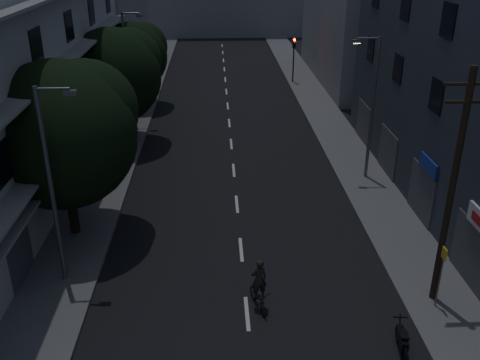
{
  "coord_description": "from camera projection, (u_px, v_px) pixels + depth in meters",
  "views": [
    {
      "loc": [
        -1.03,
        -9.61,
        12.88
      ],
      "look_at": [
        0.0,
        12.0,
        3.0
      ],
      "focal_mm": 40.0,
      "sensor_mm": 36.0,
      "label": 1
    }
  ],
  "objects": [
    {
      "name": "ground",
      "position": [
        231.0,
        141.0,
        36.84
      ],
      "size": [
        160.0,
        160.0,
        0.0
      ],
      "primitive_type": "plane",
      "color": "black",
      "rests_on": "ground"
    },
    {
      "name": "sidewalk_left",
      "position": [
        121.0,
        142.0,
        36.48
      ],
      "size": [
        3.0,
        90.0,
        0.15
      ],
      "primitive_type": "cube",
      "color": "#565659",
      "rests_on": "ground"
    },
    {
      "name": "sidewalk_right",
      "position": [
        339.0,
        139.0,
        37.13
      ],
      "size": [
        3.0,
        90.0,
        0.15
      ],
      "primitive_type": "cube",
      "color": "#565659",
      "rests_on": "ground"
    },
    {
      "name": "lane_markings",
      "position": [
        228.0,
        114.0,
        42.51
      ],
      "size": [
        0.15,
        60.5,
        0.01
      ],
      "color": "beige",
      "rests_on": "ground"
    },
    {
      "name": "building_far_right",
      "position": [
        352.0,
        11.0,
        50.1
      ],
      "size": [
        6.0,
        20.0,
        13.0
      ],
      "primitive_type": "cube",
      "color": "slate",
      "rests_on": "ground"
    },
    {
      "name": "tree_near",
      "position": [
        63.0,
        129.0,
        23.25
      ],
      "size": [
        6.59,
        6.59,
        8.13
      ],
      "color": "black",
      "rests_on": "sidewalk_left"
    },
    {
      "name": "tree_mid",
      "position": [
        114.0,
        72.0,
        34.41
      ],
      "size": [
        6.19,
        6.19,
        7.61
      ],
      "color": "black",
      "rests_on": "sidewalk_left"
    },
    {
      "name": "tree_far",
      "position": [
        134.0,
        54.0,
        42.6
      ],
      "size": [
        5.43,
        5.43,
        6.72
      ],
      "color": "black",
      "rests_on": "sidewalk_left"
    },
    {
      "name": "traffic_signal_far_right",
      "position": [
        294.0,
        51.0,
        50.08
      ],
      "size": [
        0.28,
        0.37,
        4.1
      ],
      "color": "black",
      "rests_on": "sidewalk_right"
    },
    {
      "name": "traffic_signal_far_left",
      "position": [
        154.0,
        57.0,
        47.61
      ],
      "size": [
        0.28,
        0.37,
        4.1
      ],
      "color": "black",
      "rests_on": "sidewalk_left"
    },
    {
      "name": "street_lamp_left_near",
      "position": [
        53.0,
        179.0,
        20.02
      ],
      "size": [
        1.51,
        0.25,
        8.0
      ],
      "color": "slate",
      "rests_on": "sidewalk_left"
    },
    {
      "name": "street_lamp_right",
      "position": [
        371.0,
        102.0,
        29.31
      ],
      "size": [
        1.51,
        0.25,
        8.0
      ],
      "color": "slate",
      "rests_on": "sidewalk_right"
    },
    {
      "name": "street_lamp_left_far",
      "position": [
        128.0,
        63.0,
        38.32
      ],
      "size": [
        1.51,
        0.25,
        8.0
      ],
      "color": "#5B5F62",
      "rests_on": "sidewalk_left"
    },
    {
      "name": "utility_pole",
      "position": [
        452.0,
        187.0,
        18.74
      ],
      "size": [
        1.8,
        0.24,
        9.0
      ],
      "color": "black",
      "rests_on": "sidewalk_right"
    },
    {
      "name": "bus_stop_sign",
      "position": [
        442.0,
        267.0,
        19.51
      ],
      "size": [
        0.06,
        0.35,
        2.52
      ],
      "color": "#595B60",
      "rests_on": "sidewalk_right"
    },
    {
      "name": "motorcycle",
      "position": [
        402.0,
        341.0,
        18.04
      ],
      "size": [
        0.5,
        1.74,
        1.12
      ],
      "rotation": [
        0.0,
        0.0,
        -0.13
      ],
      "color": "black",
      "rests_on": "ground"
    },
    {
      "name": "cyclist",
      "position": [
        259.0,
        292.0,
        20.08
      ],
      "size": [
        1.04,
        1.77,
        2.13
      ],
      "rotation": [
        0.0,
        0.0,
        0.29
      ],
      "color": "black",
      "rests_on": "ground"
    }
  ]
}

